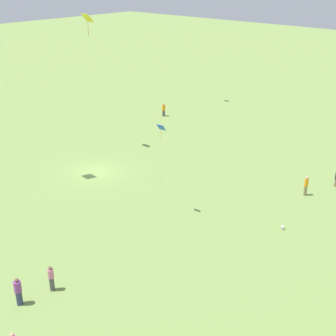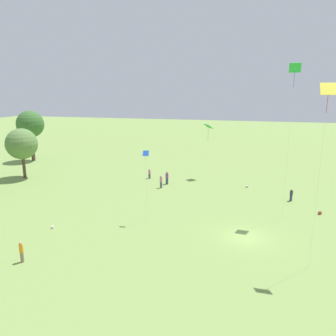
# 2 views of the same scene
# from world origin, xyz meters

# --- Properties ---
(ground_plane) EXTENTS (240.00, 240.00, 0.00)m
(ground_plane) POSITION_xyz_m (0.00, 0.00, 0.00)
(ground_plane) COLOR #7A994C
(tree_4) EXTENTS (4.85, 4.85, 7.92)m
(tree_4) POSITION_xyz_m (13.60, 34.65, 5.47)
(tree_4) COLOR brown
(tree_4) RESTS_ON ground_plane
(tree_5) EXTENTS (5.19, 5.19, 9.83)m
(tree_5) POSITION_xyz_m (25.22, 41.44, 7.15)
(tree_5) COLOR brown
(tree_5) RESTS_ON ground_plane
(person_0) EXTENTS (0.44, 0.44, 1.80)m
(person_0) POSITION_xyz_m (-9.20, 17.70, 0.92)
(person_0) COLOR #847056
(person_0) RESTS_ON ground_plane
(person_1) EXTENTS (0.50, 0.50, 1.79)m
(person_1) POSITION_xyz_m (13.54, 12.06, 0.90)
(person_1) COLOR #4C4C51
(person_1) RESTS_ON ground_plane
(person_2) EXTENTS (0.57, 0.57, 1.89)m
(person_2) POSITION_xyz_m (15.63, 11.71, 0.93)
(person_2) COLOR #333D5B
(person_2) RESTS_ON ground_plane
(person_4) EXTENTS (0.56, 0.56, 1.59)m
(person_4) POSITION_xyz_m (18.07, 15.19, 0.79)
(person_4) COLOR #4C4C51
(person_4) RESTS_ON ground_plane
(person_7) EXTENTS (0.52, 0.52, 1.61)m
(person_7) POSITION_xyz_m (12.13, -5.42, 0.80)
(person_7) COLOR #333D5B
(person_7) RESTS_ON ground_plane
(kite_1) EXTENTS (0.46, 0.66, 7.66)m
(kite_1) POSITION_xyz_m (1.64, 10.42, 7.01)
(kite_1) COLOR blue
(kite_1) RESTS_ON ground_plane
(kite_2) EXTENTS (1.62, 1.61, 8.54)m
(kite_2) POSITION_xyz_m (21.14, 6.44, 7.99)
(kite_2) COLOR green
(kite_2) RESTS_ON ground_plane
(kite_4) EXTENTS (0.79, 1.14, 14.29)m
(kite_4) POSITION_xyz_m (-4.34, -5.04, 13.41)
(kite_4) COLOR yellow
(kite_4) RESTS_ON ground_plane
(kite_5) EXTENTS (0.81, 1.19, 16.35)m
(kite_5) POSITION_xyz_m (5.92, -3.85, 15.31)
(kite_5) COLOR green
(kite_5) RESTS_ON ground_plane
(picnic_bag_0) EXTENTS (0.34, 0.28, 0.25)m
(picnic_bag_0) POSITION_xyz_m (-2.68, 19.12, 0.12)
(picnic_bag_0) COLOR beige
(picnic_bag_0) RESTS_ON ground_plane
(picnic_bag_1) EXTENTS (0.39, 0.40, 0.35)m
(picnic_bag_1) POSITION_xyz_m (8.02, -8.10, 0.18)
(picnic_bag_1) COLOR #933833
(picnic_bag_1) RESTS_ON ground_plane
(picnic_bag_2) EXTENTS (0.28, 0.38, 0.29)m
(picnic_bag_2) POSITION_xyz_m (16.72, 0.07, 0.15)
(picnic_bag_2) COLOR beige
(picnic_bag_2) RESTS_ON ground_plane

